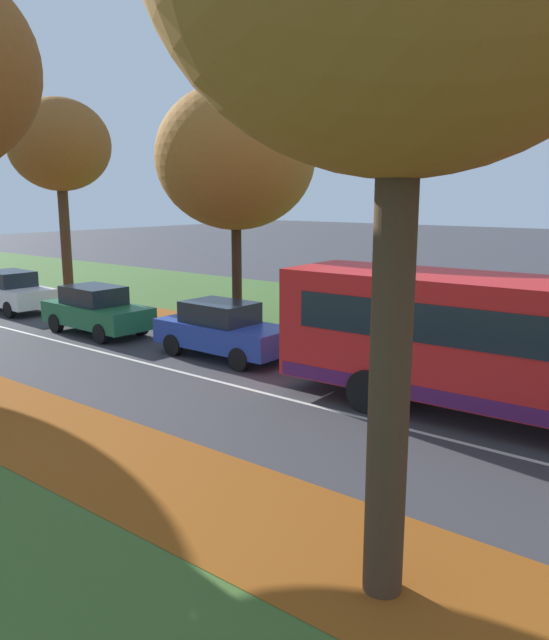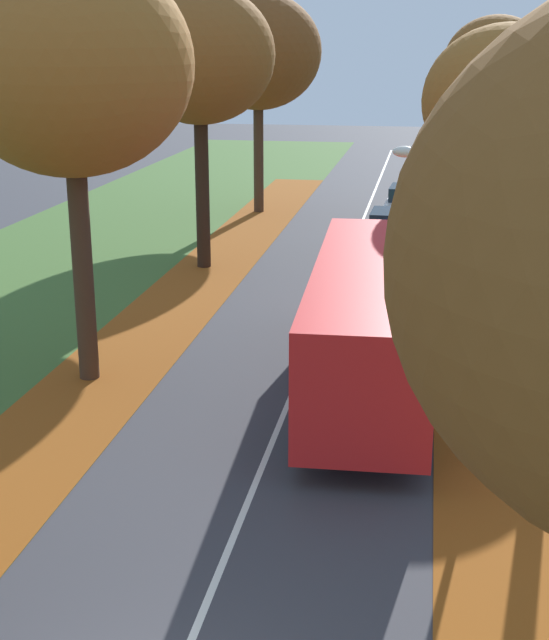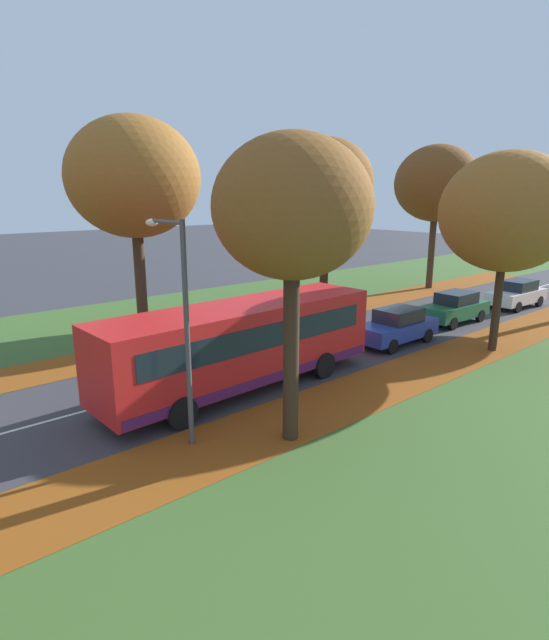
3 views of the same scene
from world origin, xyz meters
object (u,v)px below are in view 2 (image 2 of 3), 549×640
(tree_left_near, at_px, (69,65))
(tree_right_far, at_px, (496,65))
(car_green_following, at_px, (390,232))
(car_blue_lead, at_px, (393,267))
(car_white_third_in_line, at_px, (406,205))
(streetlamp_right, at_px, (471,272))
(tree_left_mid, at_px, (199,56))
(tree_left_far, at_px, (258,52))
(bus, at_px, (370,318))
(tree_right_mid, at_px, (506,101))

(tree_left_near, relative_size, tree_right_far, 1.10)
(car_green_following, bearing_deg, car_blue_lead, -86.15)
(tree_right_far, relative_size, car_green_following, 2.08)
(tree_right_far, xyz_separation_m, car_white_third_in_line, (-3.52, -1.36, -5.94))
(tree_right_far, distance_m, streetlamp_right, 25.28)
(streetlamp_right, xyz_separation_m, car_white_third_in_line, (-1.76, 23.68, -2.92))
(tree_left_near, bearing_deg, tree_left_mid, 90.01)
(tree_left_far, bearing_deg, car_white_third_in_line, -12.58)
(car_blue_lead, distance_m, car_green_following, 5.51)
(car_blue_lead, distance_m, car_white_third_in_line, 11.72)
(bus, bearing_deg, tree_left_far, 107.13)
(tree_left_far, distance_m, bus, 23.46)
(tree_right_mid, xyz_separation_m, car_white_third_in_line, (-3.26, 9.32, -5.06))
(tree_right_mid, relative_size, tree_right_far, 0.94)
(tree_left_near, distance_m, tree_right_far, 24.35)
(tree_left_near, distance_m, tree_left_mid, 11.22)
(tree_left_mid, bearing_deg, car_blue_lead, -18.46)
(tree_right_mid, xyz_separation_m, streetlamp_right, (-1.50, -14.36, -2.13))
(tree_left_near, relative_size, tree_left_mid, 1.01)
(streetlamp_right, distance_m, car_green_following, 17.83)
(tree_left_mid, relative_size, car_green_following, 2.26)
(streetlamp_right, bearing_deg, tree_right_far, 85.97)
(tree_left_far, height_order, car_green_following, tree_left_far)
(streetlamp_right, height_order, car_green_following, streetlamp_right)
(car_green_following, distance_m, car_white_third_in_line, 6.24)
(tree_left_near, height_order, car_white_third_in_line, tree_left_near)
(tree_left_mid, relative_size, car_white_third_in_line, 2.24)
(car_white_third_in_line, bearing_deg, tree_right_mid, -70.73)
(tree_left_near, bearing_deg, car_white_third_in_line, 71.67)
(tree_right_mid, relative_size, car_green_following, 1.96)
(car_white_third_in_line, bearing_deg, tree_left_far, 167.42)
(tree_left_near, distance_m, streetlamp_right, 9.75)
(tree_left_mid, distance_m, car_blue_lead, 9.63)
(tree_left_mid, bearing_deg, tree_left_far, 90.50)
(tree_left_far, relative_size, tree_right_far, 1.12)
(tree_left_mid, height_order, car_white_third_in_line, tree_left_mid)
(tree_left_near, bearing_deg, car_green_following, 66.01)
(tree_left_mid, bearing_deg, car_green_following, 26.62)
(tree_right_far, height_order, streetlamp_right, tree_right_far)
(tree_left_far, relative_size, car_green_following, 2.33)
(car_blue_lead, bearing_deg, tree_left_mid, 161.54)
(streetlamp_right, height_order, car_white_third_in_line, streetlamp_right)
(tree_left_mid, bearing_deg, car_white_third_in_line, 54.06)
(car_green_following, bearing_deg, tree_right_far, 62.55)
(tree_left_near, height_order, tree_left_far, tree_left_far)
(tree_left_far, height_order, bus, tree_left_far)
(tree_right_mid, xyz_separation_m, car_green_following, (-3.68, 3.10, -5.06))
(tree_right_far, distance_m, bus, 22.49)
(tree_left_far, bearing_deg, tree_left_near, -89.75)
(tree_right_far, distance_m, car_blue_lead, 14.80)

